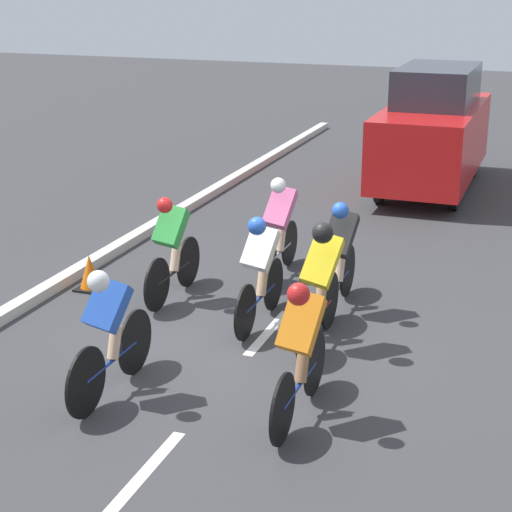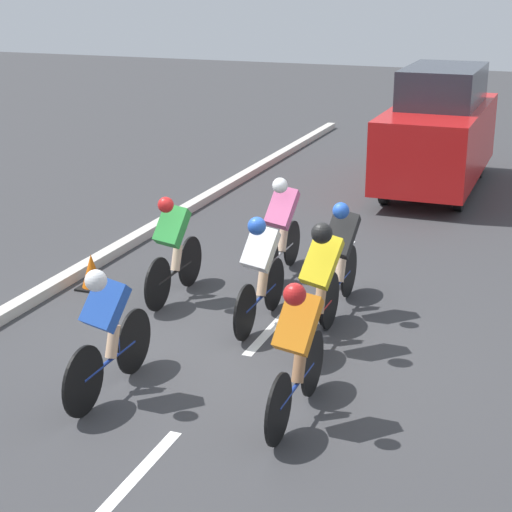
{
  "view_description": "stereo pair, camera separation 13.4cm",
  "coord_description": "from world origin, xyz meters",
  "px_view_note": "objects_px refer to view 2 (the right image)",
  "views": [
    {
      "loc": [
        -3.11,
        8.69,
        4.12
      ],
      "look_at": [
        0.15,
        -0.2,
        0.95
      ],
      "focal_mm": 60.0,
      "sensor_mm": 36.0,
      "label": 1
    },
    {
      "loc": [
        -3.23,
        8.64,
        4.12
      ],
      "look_at": [
        0.15,
        -0.2,
        0.95
      ],
      "focal_mm": 60.0,
      "sensor_mm": 36.0,
      "label": 2
    }
  ],
  "objects_px": {
    "cyclist_orange": "(297,347)",
    "cyclist_pink": "(282,224)",
    "cyclist_black": "(340,254)",
    "cyclist_green": "(173,245)",
    "cyclist_yellow": "(320,279)",
    "cyclist_white": "(260,267)",
    "cyclist_blue": "(107,328)",
    "traffic_cone": "(92,272)",
    "support_car": "(439,130)"
  },
  "relations": [
    {
      "from": "cyclist_white",
      "to": "cyclist_yellow",
      "type": "bearing_deg",
      "value": 159.28
    },
    {
      "from": "cyclist_blue",
      "to": "cyclist_green",
      "type": "height_order",
      "value": "cyclist_green"
    },
    {
      "from": "cyclist_blue",
      "to": "traffic_cone",
      "type": "height_order",
      "value": "cyclist_blue"
    },
    {
      "from": "cyclist_white",
      "to": "cyclist_yellow",
      "type": "relative_size",
      "value": 1.0
    },
    {
      "from": "cyclist_black",
      "to": "cyclist_blue",
      "type": "distance_m",
      "value": 3.39
    },
    {
      "from": "cyclist_orange",
      "to": "cyclist_blue",
      "type": "xyz_separation_m",
      "value": [
        1.93,
        0.18,
        -0.03
      ]
    },
    {
      "from": "cyclist_black",
      "to": "cyclist_orange",
      "type": "xyz_separation_m",
      "value": [
        -0.37,
        2.83,
        0.01
      ]
    },
    {
      "from": "cyclist_black",
      "to": "cyclist_green",
      "type": "xyz_separation_m",
      "value": [
        2.14,
        0.35,
        -0.02
      ]
    },
    {
      "from": "cyclist_white",
      "to": "cyclist_green",
      "type": "xyz_separation_m",
      "value": [
        1.37,
        -0.44,
        -0.01
      ]
    },
    {
      "from": "cyclist_white",
      "to": "cyclist_yellow",
      "type": "xyz_separation_m",
      "value": [
        -0.84,
        0.32,
        0.07
      ]
    },
    {
      "from": "cyclist_green",
      "to": "support_car",
      "type": "distance_m",
      "value": 7.57
    },
    {
      "from": "cyclist_white",
      "to": "support_car",
      "type": "height_order",
      "value": "support_car"
    },
    {
      "from": "cyclist_black",
      "to": "cyclist_white",
      "type": "xyz_separation_m",
      "value": [
        0.77,
        0.79,
        -0.01
      ]
    },
    {
      "from": "cyclist_pink",
      "to": "cyclist_black",
      "type": "bearing_deg",
      "value": 139.26
    },
    {
      "from": "cyclist_black",
      "to": "cyclist_green",
      "type": "distance_m",
      "value": 2.17
    },
    {
      "from": "cyclist_orange",
      "to": "cyclist_green",
      "type": "bearing_deg",
      "value": -44.59
    },
    {
      "from": "cyclist_pink",
      "to": "support_car",
      "type": "height_order",
      "value": "support_car"
    },
    {
      "from": "cyclist_blue",
      "to": "cyclist_yellow",
      "type": "distance_m",
      "value": 2.51
    },
    {
      "from": "cyclist_white",
      "to": "support_car",
      "type": "xyz_separation_m",
      "value": [
        -0.81,
        -7.68,
        0.41
      ]
    },
    {
      "from": "cyclist_blue",
      "to": "cyclist_yellow",
      "type": "height_order",
      "value": "cyclist_yellow"
    },
    {
      "from": "cyclist_yellow",
      "to": "cyclist_pink",
      "type": "bearing_deg",
      "value": -60.16
    },
    {
      "from": "cyclist_pink",
      "to": "cyclist_yellow",
      "type": "bearing_deg",
      "value": 119.84
    },
    {
      "from": "support_car",
      "to": "traffic_cone",
      "type": "relative_size",
      "value": 9.33
    },
    {
      "from": "cyclist_pink",
      "to": "traffic_cone",
      "type": "distance_m",
      "value": 2.68
    },
    {
      "from": "cyclist_pink",
      "to": "support_car",
      "type": "distance_m",
      "value": 6.06
    },
    {
      "from": "cyclist_black",
      "to": "cyclist_blue",
      "type": "bearing_deg",
      "value": 62.66
    },
    {
      "from": "cyclist_pink",
      "to": "cyclist_white",
      "type": "bearing_deg",
      "value": 101.04
    },
    {
      "from": "cyclist_yellow",
      "to": "cyclist_green",
      "type": "relative_size",
      "value": 1.02
    },
    {
      "from": "cyclist_white",
      "to": "cyclist_yellow",
      "type": "distance_m",
      "value": 0.9
    },
    {
      "from": "cyclist_orange",
      "to": "cyclist_pink",
      "type": "xyz_separation_m",
      "value": [
        1.48,
        -3.78,
        0.0
      ]
    },
    {
      "from": "cyclist_orange",
      "to": "cyclist_blue",
      "type": "bearing_deg",
      "value": 5.44
    },
    {
      "from": "cyclist_yellow",
      "to": "cyclist_blue",
      "type": "bearing_deg",
      "value": 49.34
    },
    {
      "from": "cyclist_pink",
      "to": "traffic_cone",
      "type": "relative_size",
      "value": 3.32
    },
    {
      "from": "cyclist_green",
      "to": "support_car",
      "type": "relative_size",
      "value": 0.36
    },
    {
      "from": "cyclist_blue",
      "to": "support_car",
      "type": "relative_size",
      "value": 0.38
    },
    {
      "from": "cyclist_white",
      "to": "traffic_cone",
      "type": "distance_m",
      "value": 2.67
    },
    {
      "from": "cyclist_blue",
      "to": "support_car",
      "type": "xyz_separation_m",
      "value": [
        -1.6,
        -9.9,
        0.42
      ]
    },
    {
      "from": "cyclist_green",
      "to": "cyclist_white",
      "type": "bearing_deg",
      "value": 162.29
    },
    {
      "from": "traffic_cone",
      "to": "cyclist_white",
      "type": "bearing_deg",
      "value": 171.32
    },
    {
      "from": "cyclist_white",
      "to": "cyclist_pink",
      "type": "height_order",
      "value": "cyclist_pink"
    },
    {
      "from": "cyclist_white",
      "to": "cyclist_green",
      "type": "height_order",
      "value": "cyclist_green"
    },
    {
      "from": "cyclist_blue",
      "to": "cyclist_pink",
      "type": "height_order",
      "value": "cyclist_pink"
    },
    {
      "from": "cyclist_orange",
      "to": "cyclist_green",
      "type": "xyz_separation_m",
      "value": [
        2.51,
        -2.48,
        -0.03
      ]
    },
    {
      "from": "cyclist_orange",
      "to": "cyclist_pink",
      "type": "relative_size",
      "value": 1.05
    },
    {
      "from": "cyclist_green",
      "to": "traffic_cone",
      "type": "relative_size",
      "value": 3.37
    },
    {
      "from": "cyclist_black",
      "to": "cyclist_pink",
      "type": "height_order",
      "value": "cyclist_black"
    },
    {
      "from": "cyclist_orange",
      "to": "support_car",
      "type": "height_order",
      "value": "support_car"
    },
    {
      "from": "cyclist_black",
      "to": "support_car",
      "type": "xyz_separation_m",
      "value": [
        -0.04,
        -6.89,
        0.4
      ]
    },
    {
      "from": "cyclist_orange",
      "to": "cyclist_yellow",
      "type": "relative_size",
      "value": 1.01
    },
    {
      "from": "cyclist_orange",
      "to": "cyclist_pink",
      "type": "height_order",
      "value": "cyclist_orange"
    }
  ]
}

